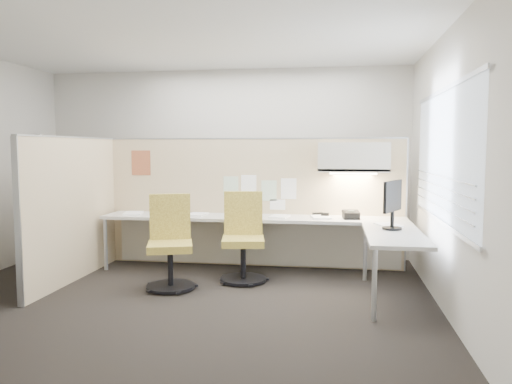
% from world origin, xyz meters
% --- Properties ---
extents(floor, '(5.50, 4.50, 0.01)m').
position_xyz_m(floor, '(0.00, 0.00, -0.01)').
color(floor, black).
rests_on(floor, ground).
extents(ceiling, '(5.50, 4.50, 0.01)m').
position_xyz_m(ceiling, '(0.00, 0.00, 2.80)').
color(ceiling, white).
rests_on(ceiling, wall_back).
extents(wall_back, '(5.50, 0.02, 2.80)m').
position_xyz_m(wall_back, '(0.00, 2.25, 1.40)').
color(wall_back, beige).
rests_on(wall_back, ground).
extents(wall_front, '(5.50, 0.02, 2.80)m').
position_xyz_m(wall_front, '(0.00, -2.25, 1.40)').
color(wall_front, beige).
rests_on(wall_front, ground).
extents(wall_right, '(0.02, 4.50, 2.80)m').
position_xyz_m(wall_right, '(2.75, 0.00, 1.40)').
color(wall_right, beige).
rests_on(wall_right, ground).
extents(window_pane, '(0.01, 2.80, 1.30)m').
position_xyz_m(window_pane, '(2.73, 0.00, 1.55)').
color(window_pane, '#ACBAC8').
rests_on(window_pane, wall_right).
extents(partition_back, '(4.10, 0.06, 1.75)m').
position_xyz_m(partition_back, '(0.55, 1.60, 0.88)').
color(partition_back, beige).
rests_on(partition_back, floor).
extents(partition_left, '(0.06, 2.20, 1.75)m').
position_xyz_m(partition_left, '(-1.50, 0.50, 0.88)').
color(partition_left, beige).
rests_on(partition_left, floor).
extents(desk, '(4.00, 2.07, 0.73)m').
position_xyz_m(desk, '(0.93, 1.13, 0.60)').
color(desk, beige).
rests_on(desk, floor).
extents(overhead_bin, '(0.90, 0.36, 0.38)m').
position_xyz_m(overhead_bin, '(1.90, 1.39, 1.51)').
color(overhead_bin, beige).
rests_on(overhead_bin, partition_back).
extents(task_light_strip, '(0.60, 0.06, 0.02)m').
position_xyz_m(task_light_strip, '(1.90, 1.39, 1.30)').
color(task_light_strip, '#FFEABF').
rests_on(task_light_strip, overhead_bin).
extents(pinned_papers, '(1.01, 0.00, 0.47)m').
position_xyz_m(pinned_papers, '(0.63, 1.57, 1.03)').
color(pinned_papers, '#8CBF8C').
rests_on(pinned_papers, partition_back).
extents(poster, '(0.28, 0.00, 0.35)m').
position_xyz_m(poster, '(-1.05, 1.57, 1.42)').
color(poster, '#ED5A1D').
rests_on(poster, partition_back).
extents(chair_left, '(0.63, 0.65, 1.07)m').
position_xyz_m(chair_left, '(-0.22, 0.35, 0.50)').
color(chair_left, black).
rests_on(chair_left, floor).
extents(chair_right, '(0.58, 0.60, 1.07)m').
position_xyz_m(chair_right, '(0.56, 0.80, 0.50)').
color(chair_right, black).
rests_on(chair_right, floor).
extents(monitor, '(0.25, 0.48, 0.54)m').
position_xyz_m(monitor, '(2.30, 0.46, 1.04)').
color(monitor, black).
rests_on(monitor, desk).
extents(phone, '(0.23, 0.22, 0.12)m').
position_xyz_m(phone, '(1.87, 1.25, 0.78)').
color(phone, black).
rests_on(phone, desk).
extents(stapler, '(0.14, 0.09, 0.05)m').
position_xyz_m(stapler, '(1.45, 1.43, 0.76)').
color(stapler, black).
rests_on(stapler, desk).
extents(tape_dispenser, '(0.10, 0.06, 0.06)m').
position_xyz_m(tape_dispenser, '(1.55, 1.32, 0.76)').
color(tape_dispenser, black).
rests_on(tape_dispenser, desk).
extents(coat_hook, '(0.18, 0.46, 1.37)m').
position_xyz_m(coat_hook, '(-1.58, -0.24, 1.41)').
color(coat_hook, silver).
rests_on(coat_hook, partition_left).
extents(paper_stack_0, '(0.29, 0.34, 0.03)m').
position_xyz_m(paper_stack_0, '(-1.04, 1.24, 0.74)').
color(paper_stack_0, white).
rests_on(paper_stack_0, desk).
extents(paper_stack_1, '(0.26, 0.32, 0.02)m').
position_xyz_m(paper_stack_1, '(-0.15, 1.29, 0.74)').
color(paper_stack_1, white).
rests_on(paper_stack_1, desk).
extents(paper_stack_2, '(0.25, 0.31, 0.04)m').
position_xyz_m(paper_stack_2, '(0.41, 1.22, 0.75)').
color(paper_stack_2, white).
rests_on(paper_stack_2, desk).
extents(paper_stack_3, '(0.28, 0.34, 0.02)m').
position_xyz_m(paper_stack_3, '(0.96, 1.27, 0.74)').
color(paper_stack_3, white).
rests_on(paper_stack_3, desk).
extents(paper_stack_4, '(0.29, 0.34, 0.02)m').
position_xyz_m(paper_stack_4, '(1.49, 1.26, 0.74)').
color(paper_stack_4, white).
rests_on(paper_stack_4, desk).
extents(paper_stack_5, '(0.33, 0.36, 0.02)m').
position_xyz_m(paper_stack_5, '(2.29, 0.76, 0.74)').
color(paper_stack_5, white).
rests_on(paper_stack_5, desk).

